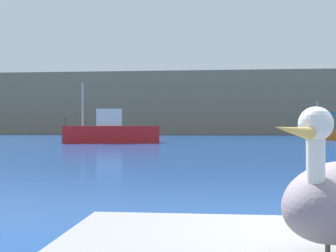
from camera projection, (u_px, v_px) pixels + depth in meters
hillside_backdrop at (225, 104)px, 75.29m from camera, size 140.00×13.43×9.55m
fishing_boat_red at (111, 131)px, 35.89m from camera, size 7.53×3.59×4.64m
fishing_boat_orange at (329, 130)px, 43.57m from camera, size 4.75×1.81×3.63m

